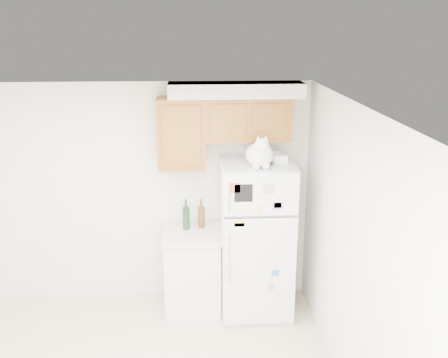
{
  "coord_description": "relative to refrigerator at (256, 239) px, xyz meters",
  "views": [
    {
      "loc": [
        0.6,
        -3.59,
        3.11
      ],
      "look_at": [
        0.93,
        1.55,
        1.55
      ],
      "focal_mm": 42.0,
      "sensor_mm": 36.0,
      "label": 1
    }
  ],
  "objects": [
    {
      "name": "room_shell",
      "position": [
        -1.16,
        -1.36,
        0.82
      ],
      "size": [
        3.84,
        4.04,
        2.52
      ],
      "color": "white",
      "rests_on": "ground_plane"
    },
    {
      "name": "bottle_amber",
      "position": [
        -0.58,
        0.2,
        0.23
      ],
      "size": [
        0.08,
        0.08,
        0.33
      ],
      "primitive_type": null,
      "color": "#593814",
      "rests_on": "base_counter"
    },
    {
      "name": "base_counter",
      "position": [
        -0.69,
        0.07,
        -0.39
      ],
      "size": [
        0.64,
        0.64,
        0.92
      ],
      "color": "white",
      "rests_on": "ground_plane"
    },
    {
      "name": "refrigerator",
      "position": [
        0.0,
        0.0,
        0.0
      ],
      "size": [
        0.76,
        0.78,
        1.7
      ],
      "color": "white",
      "rests_on": "ground_plane"
    },
    {
      "name": "storage_box_front",
      "position": [
        0.24,
        -0.02,
        0.89
      ],
      "size": [
        0.17,
        0.13,
        0.09
      ],
      "primitive_type": "cube",
      "rotation": [
        0.0,
        0.0,
        -0.16
      ],
      "color": "white",
      "rests_on": "refrigerator"
    },
    {
      "name": "bottle_green",
      "position": [
        -0.75,
        0.17,
        0.24
      ],
      "size": [
        0.08,
        0.08,
        0.34
      ],
      "primitive_type": null,
      "color": "#19381E",
      "rests_on": "base_counter"
    },
    {
      "name": "storage_box_back",
      "position": [
        0.13,
        0.12,
        0.9
      ],
      "size": [
        0.21,
        0.17,
        0.1
      ],
      "primitive_type": "cube",
      "rotation": [
        0.0,
        0.0,
        0.27
      ],
      "color": "white",
      "rests_on": "refrigerator"
    },
    {
      "name": "cat",
      "position": [
        0.01,
        -0.14,
        0.98
      ],
      "size": [
        0.34,
        0.5,
        0.35
      ],
      "color": "white",
      "rests_on": "refrigerator"
    }
  ]
}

